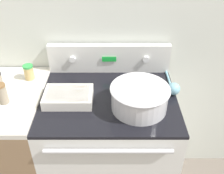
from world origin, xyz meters
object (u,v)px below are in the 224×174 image
at_px(casserole_dish, 68,96).
at_px(spice_jar_brown_cap, 2,94).
at_px(mixing_bowl, 139,97).
at_px(spice_jar_green_cap, 28,72).
at_px(ladle, 173,88).

distance_m(casserole_dish, spice_jar_brown_cap, 0.35).
bearing_deg(mixing_bowl, spice_jar_brown_cap, 177.59).
bearing_deg(casserole_dish, spice_jar_green_cap, 141.94).
relative_size(spice_jar_green_cap, spice_jar_brown_cap, 0.80).
bearing_deg(ladle, mixing_bowl, -146.60).
bearing_deg(spice_jar_green_cap, spice_jar_brown_cap, -108.46).
height_order(casserole_dish, spice_jar_brown_cap, spice_jar_brown_cap).
bearing_deg(ladle, casserole_dish, -172.38).
height_order(mixing_bowl, casserole_dish, mixing_bowl).
height_order(ladle, spice_jar_green_cap, spice_jar_green_cap).
relative_size(mixing_bowl, spice_jar_green_cap, 3.33).
relative_size(casserole_dish, spice_jar_brown_cap, 2.26).
distance_m(mixing_bowl, ladle, 0.26).
distance_m(casserole_dish, spice_jar_green_cap, 0.35).
xyz_separation_m(spice_jar_green_cap, spice_jar_brown_cap, (-0.08, -0.24, 0.01)).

